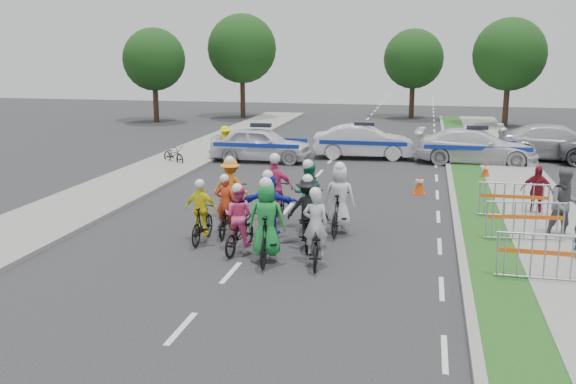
% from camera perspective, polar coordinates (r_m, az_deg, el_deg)
% --- Properties ---
extents(ground, '(90.00, 90.00, 0.00)m').
position_cam_1_polar(ground, '(14.52, -5.10, -7.17)').
color(ground, '#28282B').
rests_on(ground, ground).
extents(curb_right, '(0.20, 60.00, 0.12)m').
position_cam_1_polar(curb_right, '(18.69, 14.79, -2.83)').
color(curb_right, gray).
rests_on(curb_right, ground).
extents(grass_strip, '(1.20, 60.00, 0.11)m').
position_cam_1_polar(grass_strip, '(18.74, 16.93, -2.94)').
color(grass_strip, '#1C4E19').
rests_on(grass_strip, ground).
extents(sidewalk_right, '(2.40, 60.00, 0.13)m').
position_cam_1_polar(sidewalk_right, '(18.98, 22.35, -3.12)').
color(sidewalk_right, gray).
rests_on(sidewalk_right, ground).
extents(sidewalk_left, '(3.00, 60.00, 0.13)m').
position_cam_1_polar(sidewalk_left, '(21.48, -17.81, -1.01)').
color(sidewalk_left, gray).
rests_on(sidewalk_left, ground).
extents(rider_0, '(0.88, 1.88, 1.84)m').
position_cam_1_polar(rider_0, '(14.91, 2.46, -4.13)').
color(rider_0, black).
rests_on(rider_0, ground).
extents(rider_1, '(0.91, 1.99, 2.05)m').
position_cam_1_polar(rider_1, '(15.00, -1.88, -3.31)').
color(rider_1, black).
rests_on(rider_1, ground).
extents(rider_2, '(0.78, 1.76, 1.74)m').
position_cam_1_polar(rider_2, '(15.80, -4.40, -3.03)').
color(rider_2, black).
rests_on(rider_2, ground).
extents(rider_3, '(0.85, 1.61, 1.69)m').
position_cam_1_polar(rider_3, '(16.66, -7.67, -2.27)').
color(rider_3, black).
rests_on(rider_3, ground).
extents(rider_4, '(1.10, 1.90, 1.87)m').
position_cam_1_polar(rider_4, '(16.20, 1.79, -2.33)').
color(rider_4, black).
rests_on(rider_4, ground).
extents(rider_5, '(1.51, 1.80, 1.88)m').
position_cam_1_polar(rider_5, '(16.71, -1.74, -1.65)').
color(rider_5, black).
rests_on(rider_5, ground).
extents(rider_6, '(0.71, 1.68, 1.68)m').
position_cam_1_polar(rider_6, '(17.29, -5.52, -1.99)').
color(rider_6, black).
rests_on(rider_6, ground).
extents(rider_7, '(0.86, 1.91, 1.98)m').
position_cam_1_polar(rider_7, '(17.38, 4.60, -1.20)').
color(rider_7, black).
rests_on(rider_7, ground).
extents(rider_8, '(0.85, 1.96, 1.98)m').
position_cam_1_polar(rider_8, '(17.71, 1.80, -1.02)').
color(rider_8, black).
rests_on(rider_8, ground).
extents(rider_9, '(1.04, 1.96, 2.05)m').
position_cam_1_polar(rider_9, '(18.27, -1.11, -0.42)').
color(rider_9, black).
rests_on(rider_9, ground).
extents(rider_10, '(1.05, 1.86, 1.89)m').
position_cam_1_polar(rider_10, '(18.83, -5.07, -0.23)').
color(rider_10, black).
rests_on(rider_10, ground).
extents(police_car_0, '(4.50, 1.85, 1.53)m').
position_cam_1_polar(police_car_0, '(28.53, -2.41, 4.27)').
color(police_car_0, silver).
rests_on(police_car_0, ground).
extents(police_car_1, '(4.67, 2.03, 1.50)m').
position_cam_1_polar(police_car_1, '(29.53, 6.76, 4.45)').
color(police_car_1, silver).
rests_on(police_car_1, ground).
extents(police_car_2, '(5.30, 2.43, 1.50)m').
position_cam_1_polar(police_car_2, '(29.03, 16.38, 3.89)').
color(police_car_2, silver).
rests_on(police_car_2, ground).
extents(civilian_sedan, '(5.44, 2.34, 1.56)m').
position_cam_1_polar(civilian_sedan, '(31.28, 22.90, 4.06)').
color(civilian_sedan, silver).
rests_on(civilian_sedan, ground).
extents(spectator_1, '(1.01, 0.84, 1.91)m').
position_cam_1_polar(spectator_1, '(18.12, 23.41, -1.03)').
color(spectator_1, '#5C5C61').
rests_on(spectator_1, ground).
extents(spectator_2, '(0.97, 0.58, 1.55)m').
position_cam_1_polar(spectator_2, '(20.39, 21.22, 0.07)').
color(spectator_2, maroon).
rests_on(spectator_2, ground).
extents(marshal_hiviz, '(1.14, 0.91, 1.55)m').
position_cam_1_polar(marshal_hiviz, '(28.84, -5.57, 4.34)').
color(marshal_hiviz, '#F1EC0C').
rests_on(marshal_hiviz, ground).
extents(barrier_0, '(2.01, 0.55, 1.12)m').
position_cam_1_polar(barrier_0, '(14.63, 21.85, -5.60)').
color(barrier_0, '#A5A8AD').
rests_on(barrier_0, ground).
extents(barrier_1, '(2.04, 0.72, 1.12)m').
position_cam_1_polar(barrier_1, '(17.45, 20.30, -2.60)').
color(barrier_1, '#A5A8AD').
rests_on(barrier_1, ground).
extents(barrier_2, '(2.00, 0.50, 1.12)m').
position_cam_1_polar(barrier_2, '(19.72, 19.40, -0.83)').
color(barrier_2, '#A5A8AD').
rests_on(barrier_2, ground).
extents(cone_0, '(0.40, 0.40, 0.70)m').
position_cam_1_polar(cone_0, '(22.54, 11.60, 0.69)').
color(cone_0, '#F24C0C').
rests_on(cone_0, ground).
extents(cone_1, '(0.40, 0.40, 0.70)m').
position_cam_1_polar(cone_1, '(25.70, 17.16, 1.83)').
color(cone_1, '#F24C0C').
rests_on(cone_1, ground).
extents(parked_bike, '(1.55, 1.33, 0.80)m').
position_cam_1_polar(parked_bike, '(28.24, -10.13, 3.26)').
color(parked_bike, black).
rests_on(parked_bike, ground).
extents(tree_0, '(4.20, 4.20, 6.30)m').
position_cam_1_polar(tree_0, '(44.86, -11.83, 11.46)').
color(tree_0, '#382619').
rests_on(tree_0, ground).
extents(tree_1, '(4.55, 4.55, 6.82)m').
position_cam_1_polar(tree_1, '(43.30, 19.10, 11.47)').
color(tree_1, '#382619').
rests_on(tree_1, ground).
extents(tree_3, '(4.90, 4.90, 7.35)m').
position_cam_1_polar(tree_3, '(46.90, -4.11, 12.58)').
color(tree_3, '#382619').
rests_on(tree_3, ground).
extents(tree_4, '(4.20, 4.20, 6.30)m').
position_cam_1_polar(tree_4, '(47.04, 11.10, 11.53)').
color(tree_4, '#382619').
rests_on(tree_4, ground).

